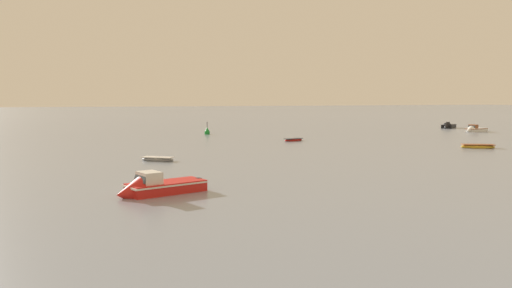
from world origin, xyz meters
The scene contains 7 objects.
motorboat_moored_1 centered at (47.33, 59.96, 0.30)m, with size 5.53×3.03×2.00m.
rowboat_moored_2 centered at (24.38, 36.07, 0.17)m, with size 4.22×3.15×0.64m.
motorboat_moored_3 centered at (-18.06, 20.19, 0.33)m, with size 6.14×3.61×2.21m.
rowboat_moored_3 centered at (-14.74, 37.50, 0.14)m, with size 3.35×2.89×0.52m.
motorboat_moored_4 centered at (51.17, 70.90, 0.27)m, with size 5.88×5.09×2.00m.
rowboat_moored_5 centered at (7.62, 53.71, 0.14)m, with size 3.37×1.97×0.50m.
channel_buoy centered at (-0.36, 71.32, 0.46)m, with size 0.90×0.90×2.30m.
Camera 1 is at (-23.18, -11.12, 6.01)m, focal length 34.98 mm.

